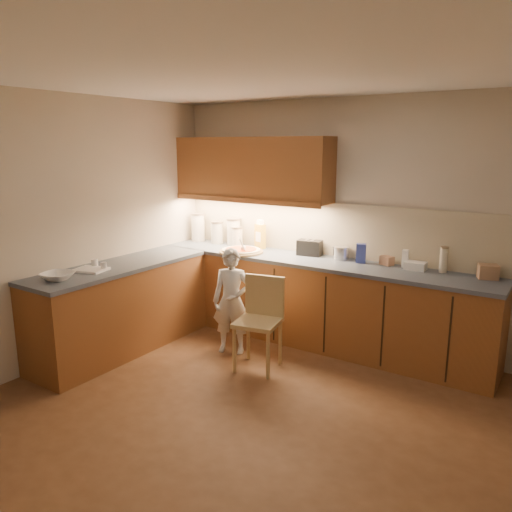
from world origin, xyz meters
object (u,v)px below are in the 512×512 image
object	(u,v)px
oil_jug	(260,235)
toaster	(310,248)
child	(232,301)
wooden_chair	(260,316)
pizza_on_board	(241,251)

from	to	relation	value
oil_jug	toaster	distance (m)	0.67
oil_jug	child	bearing A→B (deg)	-75.21
toaster	wooden_chair	bearing A→B (deg)	-98.08
child	wooden_chair	distance (m)	0.45
pizza_on_board	wooden_chair	xyz separation A→B (m)	(0.71, -0.70, -0.43)
child	toaster	distance (m)	1.08
pizza_on_board	wooden_chair	size ratio (longest dim) A/B	0.56
pizza_on_board	child	world-z (taller)	pizza_on_board
wooden_chair	toaster	world-z (taller)	toaster
child	oil_jug	world-z (taller)	oil_jug
pizza_on_board	oil_jug	distance (m)	0.35
child	oil_jug	size ratio (longest dim) A/B	3.24
child	oil_jug	xyz separation A→B (m)	(-0.24, 0.90, 0.53)
pizza_on_board	wooden_chair	bearing A→B (deg)	-44.37
pizza_on_board	child	xyz separation A→B (m)	(0.28, -0.57, -0.39)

